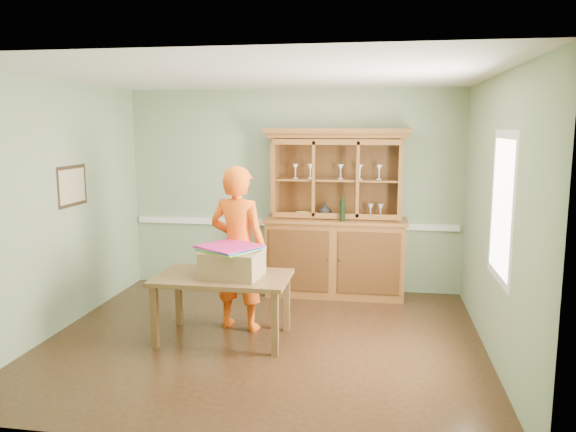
% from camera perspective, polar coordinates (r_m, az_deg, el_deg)
% --- Properties ---
extents(floor, '(4.50, 4.50, 0.00)m').
position_cam_1_polar(floor, '(6.01, -2.52, -12.48)').
color(floor, '#472816').
rests_on(floor, ground).
extents(ceiling, '(4.50, 4.50, 0.00)m').
position_cam_1_polar(ceiling, '(5.61, -2.71, 14.11)').
color(ceiling, white).
rests_on(ceiling, wall_back).
extents(wall_back, '(4.50, 0.00, 4.50)m').
position_cam_1_polar(wall_back, '(7.60, 0.50, 2.61)').
color(wall_back, gray).
rests_on(wall_back, floor).
extents(wall_left, '(0.00, 4.00, 4.00)m').
position_cam_1_polar(wall_left, '(6.50, -22.42, 0.81)').
color(wall_left, gray).
rests_on(wall_left, floor).
extents(wall_right, '(0.00, 4.00, 4.00)m').
position_cam_1_polar(wall_right, '(5.64, 20.37, -0.23)').
color(wall_right, gray).
rests_on(wall_right, floor).
extents(wall_front, '(4.50, 0.00, 4.50)m').
position_cam_1_polar(wall_front, '(3.75, -8.93, -4.24)').
color(wall_front, gray).
rests_on(wall_front, floor).
extents(chair_rail, '(4.41, 0.05, 0.08)m').
position_cam_1_polar(chair_rail, '(7.64, 0.46, -0.76)').
color(chair_rail, white).
rests_on(chair_rail, wall_back).
extents(framed_map, '(0.03, 0.60, 0.46)m').
position_cam_1_polar(framed_map, '(6.72, -21.04, 2.86)').
color(framed_map, '#332214').
rests_on(framed_map, wall_left).
extents(window_panel, '(0.03, 0.96, 1.36)m').
position_cam_1_polar(window_panel, '(5.32, 20.84, 0.85)').
color(window_panel, white).
rests_on(window_panel, wall_right).
extents(china_hutch, '(1.86, 0.61, 2.18)m').
position_cam_1_polar(china_hutch, '(7.38, 4.84, -2.20)').
color(china_hutch, brown).
rests_on(china_hutch, floor).
extents(dining_table, '(1.38, 0.83, 0.69)m').
position_cam_1_polar(dining_table, '(5.88, -6.64, -6.78)').
color(dining_table, brown).
rests_on(dining_table, floor).
extents(cardboard_box, '(0.62, 0.52, 0.27)m').
position_cam_1_polar(cardboard_box, '(5.77, -5.68, -4.85)').
color(cardboard_box, '#A27653').
rests_on(cardboard_box, dining_table).
extents(kite_stack, '(0.71, 0.71, 0.05)m').
position_cam_1_polar(kite_stack, '(5.77, -5.96, -3.21)').
color(kite_stack, '#CBFF20').
rests_on(kite_stack, cardboard_box).
extents(person, '(0.74, 0.56, 1.80)m').
position_cam_1_polar(person, '(6.12, -5.07, -3.28)').
color(person, '#FF5B10').
rests_on(person, floor).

